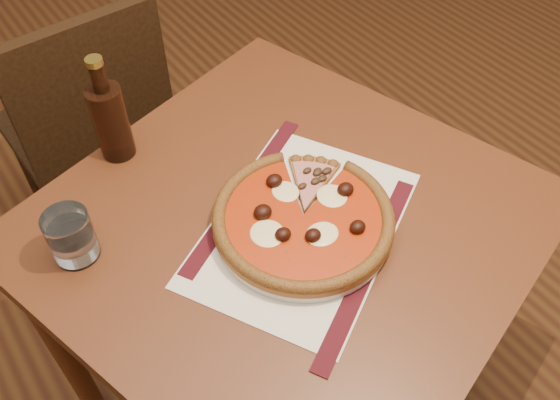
# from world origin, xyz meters

# --- Properties ---
(table) EXTENTS (0.99, 0.99, 0.75)m
(table) POSITION_xyz_m (-0.01, -0.03, 0.65)
(table) COLOR #5F2B16
(table) RESTS_ON ground
(chair_far) EXTENTS (0.41, 0.41, 0.84)m
(chair_far) POSITION_xyz_m (-0.12, 0.73, 0.48)
(chair_far) COLOR black
(chair_far) RESTS_ON ground
(placemat) EXTENTS (0.51, 0.46, 0.00)m
(placemat) POSITION_xyz_m (-0.00, -0.07, 0.75)
(placemat) COLOR white
(placemat) RESTS_ON table
(plate) EXTENTS (0.31, 0.31, 0.02)m
(plate) POSITION_xyz_m (-0.00, -0.07, 0.76)
(plate) COLOR white
(plate) RESTS_ON placemat
(pizza) EXTENTS (0.31, 0.31, 0.04)m
(pizza) POSITION_xyz_m (-0.00, -0.07, 0.78)
(pizza) COLOR #A05426
(pizza) RESTS_ON plate
(ham_slice) EXTENTS (0.13, 0.12, 0.02)m
(ham_slice) POSITION_xyz_m (0.07, 0.00, 0.78)
(ham_slice) COLOR #A05426
(ham_slice) RESTS_ON plate
(water_glass) EXTENTS (0.09, 0.09, 0.09)m
(water_glass) POSITION_xyz_m (-0.35, 0.11, 0.80)
(water_glass) COLOR white
(water_glass) RESTS_ON table
(bottle) EXTENTS (0.07, 0.07, 0.22)m
(bottle) POSITION_xyz_m (-0.18, 0.29, 0.84)
(bottle) COLOR black
(bottle) RESTS_ON table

